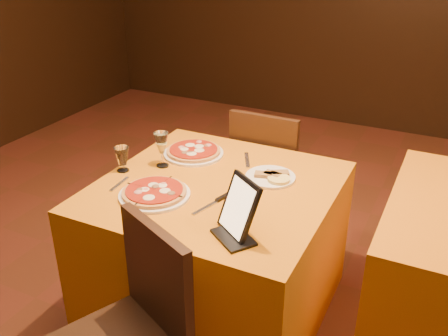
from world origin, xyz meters
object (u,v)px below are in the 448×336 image
at_px(chair_main_far, 273,174).
at_px(pizza_near, 154,193).
at_px(main_table, 217,249).
at_px(wine_glass, 162,149).
at_px(water_glass, 122,159).
at_px(pizza_far, 194,152).
at_px(tablet, 239,207).

height_order(chair_main_far, pizza_near, chair_main_far).
bearing_deg(main_table, wine_glass, 169.79).
bearing_deg(wine_glass, chair_main_far, 64.51).
xyz_separation_m(main_table, chair_main_far, (0.00, 0.79, 0.08)).
distance_m(chair_main_far, wine_glass, 0.89).
xyz_separation_m(pizza_near, wine_glass, (-0.14, 0.29, 0.08)).
bearing_deg(water_glass, pizza_far, 55.93).
xyz_separation_m(pizza_far, water_glass, (-0.22, -0.33, 0.05)).
bearing_deg(pizza_far, water_glass, -124.07).
bearing_deg(main_table, tablet, -50.79).
bearing_deg(tablet, pizza_near, -156.83).
height_order(chair_main_far, wine_glass, wine_glass).
relative_size(water_glass, tablet, 0.53).
xyz_separation_m(main_table, tablet, (0.27, -0.33, 0.49)).
distance_m(pizza_near, tablet, 0.50).
relative_size(pizza_far, tablet, 1.34).
bearing_deg(pizza_near, pizza_far, 97.73).
relative_size(chair_main_far, tablet, 3.73).
xyz_separation_m(pizza_near, pizza_far, (-0.07, 0.48, 0.00)).
height_order(water_glass, tablet, tablet).
xyz_separation_m(water_glass, tablet, (0.77, -0.26, 0.06)).
bearing_deg(pizza_near, wine_glass, 115.84).
relative_size(chair_main_far, wine_glass, 4.79).
height_order(pizza_far, tablet, tablet).
height_order(pizza_far, wine_glass, wine_glass).
bearing_deg(chair_main_far, pizza_far, 63.25).
distance_m(main_table, tablet, 0.65).
bearing_deg(wine_glass, tablet, -32.50).
bearing_deg(pizza_near, water_glass, 152.29).
xyz_separation_m(chair_main_far, water_glass, (-0.50, -0.86, 0.36)).
height_order(chair_main_far, tablet, tablet).
bearing_deg(chair_main_far, tablet, 104.00).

